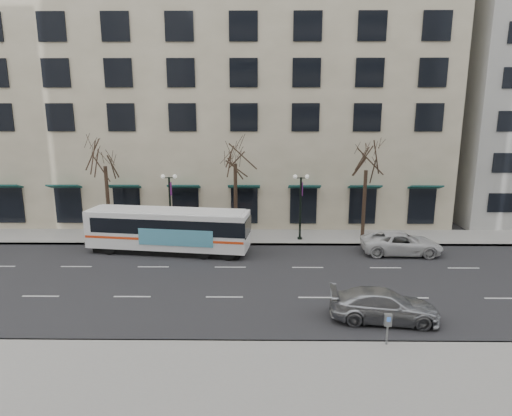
{
  "coord_description": "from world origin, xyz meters",
  "views": [
    {
      "loc": [
        1.94,
        -23.78,
        9.7
      ],
      "look_at": [
        1.66,
        1.96,
        4.0
      ],
      "focal_mm": 30.0,
      "sensor_mm": 36.0,
      "label": 1
    }
  ],
  "objects_px": {
    "lamp_post_left": "(170,204)",
    "lamp_post_right": "(301,204)",
    "tree_far_mid": "(235,151)",
    "white_pickup": "(401,243)",
    "tree_far_right": "(367,158)",
    "pay_station": "(388,323)",
    "city_bus": "(169,229)",
    "silver_car": "(384,305)",
    "tree_far_left": "(104,154)"
  },
  "relations": [
    {
      "from": "white_pickup",
      "to": "lamp_post_left",
      "type": "bearing_deg",
      "value": 82.19
    },
    {
      "from": "silver_car",
      "to": "white_pickup",
      "type": "height_order",
      "value": "white_pickup"
    },
    {
      "from": "city_bus",
      "to": "tree_far_right",
      "type": "bearing_deg",
      "value": 21.33
    },
    {
      "from": "pay_station",
      "to": "lamp_post_right",
      "type": "bearing_deg",
      "value": 102.14
    },
    {
      "from": "tree_far_mid",
      "to": "lamp_post_right",
      "type": "xyz_separation_m",
      "value": [
        5.01,
        -0.6,
        -3.96
      ]
    },
    {
      "from": "tree_far_left",
      "to": "tree_far_mid",
      "type": "relative_size",
      "value": 0.98
    },
    {
      "from": "lamp_post_right",
      "to": "silver_car",
      "type": "distance_m",
      "value": 13.49
    },
    {
      "from": "lamp_post_left",
      "to": "city_bus",
      "type": "height_order",
      "value": "lamp_post_left"
    },
    {
      "from": "tree_far_left",
      "to": "city_bus",
      "type": "relative_size",
      "value": 0.71
    },
    {
      "from": "silver_car",
      "to": "white_pickup",
      "type": "xyz_separation_m",
      "value": [
        4.03,
        9.96,
        0.02
      ]
    },
    {
      "from": "tree_far_mid",
      "to": "white_pickup",
      "type": "bearing_deg",
      "value": -17.02
    },
    {
      "from": "lamp_post_left",
      "to": "white_pickup",
      "type": "relative_size",
      "value": 0.94
    },
    {
      "from": "city_bus",
      "to": "white_pickup",
      "type": "bearing_deg",
      "value": 7.3
    },
    {
      "from": "lamp_post_right",
      "to": "city_bus",
      "type": "relative_size",
      "value": 0.45
    },
    {
      "from": "tree_far_mid",
      "to": "lamp_post_left",
      "type": "relative_size",
      "value": 1.64
    },
    {
      "from": "lamp_post_right",
      "to": "silver_car",
      "type": "xyz_separation_m",
      "value": [
        2.85,
        -13.0,
        -2.2
      ]
    },
    {
      "from": "tree_far_left",
      "to": "city_bus",
      "type": "xyz_separation_m",
      "value": [
        5.48,
        -3.48,
        -5.0
      ]
    },
    {
      "from": "lamp_post_left",
      "to": "white_pickup",
      "type": "bearing_deg",
      "value": -10.2
    },
    {
      "from": "tree_far_left",
      "to": "lamp_post_left",
      "type": "height_order",
      "value": "tree_far_left"
    },
    {
      "from": "tree_far_right",
      "to": "pay_station",
      "type": "distance_m",
      "value": 17.16
    },
    {
      "from": "lamp_post_left",
      "to": "lamp_post_right",
      "type": "xyz_separation_m",
      "value": [
        10.0,
        0.0,
        0.0
      ]
    },
    {
      "from": "tree_far_mid",
      "to": "silver_car",
      "type": "bearing_deg",
      "value": -59.99
    },
    {
      "from": "lamp_post_right",
      "to": "tree_far_mid",
      "type": "bearing_deg",
      "value": 173.17
    },
    {
      "from": "tree_far_mid",
      "to": "lamp_post_left",
      "type": "distance_m",
      "value": 6.4
    },
    {
      "from": "lamp_post_left",
      "to": "tree_far_left",
      "type": "bearing_deg",
      "value": 173.17
    },
    {
      "from": "city_bus",
      "to": "tree_far_mid",
      "type": "bearing_deg",
      "value": 45.45
    },
    {
      "from": "tree_far_left",
      "to": "lamp_post_right",
      "type": "xyz_separation_m",
      "value": [
        15.01,
        -0.6,
        -3.75
      ]
    },
    {
      "from": "tree_far_mid",
      "to": "pay_station",
      "type": "relative_size",
      "value": 6.2
    },
    {
      "from": "tree_far_right",
      "to": "city_bus",
      "type": "relative_size",
      "value": 0.69
    },
    {
      "from": "tree_far_mid",
      "to": "white_pickup",
      "type": "xyz_separation_m",
      "value": [
        11.88,
        -3.64,
        -6.14
      ]
    },
    {
      "from": "city_bus",
      "to": "silver_car",
      "type": "height_order",
      "value": "city_bus"
    },
    {
      "from": "lamp_post_left",
      "to": "city_bus",
      "type": "relative_size",
      "value": 0.45
    },
    {
      "from": "lamp_post_left",
      "to": "pay_station",
      "type": "height_order",
      "value": "lamp_post_left"
    },
    {
      "from": "tree_far_mid",
      "to": "white_pickup",
      "type": "distance_m",
      "value": 13.86
    },
    {
      "from": "tree_far_right",
      "to": "lamp_post_left",
      "type": "height_order",
      "value": "tree_far_right"
    },
    {
      "from": "tree_far_left",
      "to": "pay_station",
      "type": "xyz_separation_m",
      "value": [
        17.29,
        -16.1,
        -5.55
      ]
    },
    {
      "from": "silver_car",
      "to": "lamp_post_left",
      "type": "bearing_deg",
      "value": 50.73
    },
    {
      "from": "lamp_post_right",
      "to": "white_pickup",
      "type": "relative_size",
      "value": 0.94
    },
    {
      "from": "tree_far_left",
      "to": "white_pickup",
      "type": "xyz_separation_m",
      "value": [
        21.88,
        -3.64,
        -5.93
      ]
    },
    {
      "from": "lamp_post_left",
      "to": "city_bus",
      "type": "distance_m",
      "value": 3.17
    },
    {
      "from": "silver_car",
      "to": "tree_far_right",
      "type": "bearing_deg",
      "value": -2.89
    },
    {
      "from": "tree_far_left",
      "to": "pay_station",
      "type": "distance_m",
      "value": 24.27
    },
    {
      "from": "tree_far_mid",
      "to": "tree_far_right",
      "type": "height_order",
      "value": "tree_far_mid"
    },
    {
      "from": "city_bus",
      "to": "pay_station",
      "type": "relative_size",
      "value": 8.49
    },
    {
      "from": "tree_far_left",
      "to": "lamp_post_right",
      "type": "bearing_deg",
      "value": -2.29
    },
    {
      "from": "city_bus",
      "to": "pay_station",
      "type": "bearing_deg",
      "value": -39.05
    },
    {
      "from": "tree_far_mid",
      "to": "silver_car",
      "type": "distance_m",
      "value": 16.87
    },
    {
      "from": "city_bus",
      "to": "white_pickup",
      "type": "relative_size",
      "value": 2.11
    },
    {
      "from": "lamp_post_right",
      "to": "city_bus",
      "type": "xyz_separation_m",
      "value": [
        -9.52,
        -2.88,
        -1.24
      ]
    },
    {
      "from": "silver_car",
      "to": "pay_station",
      "type": "height_order",
      "value": "pay_station"
    }
  ]
}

